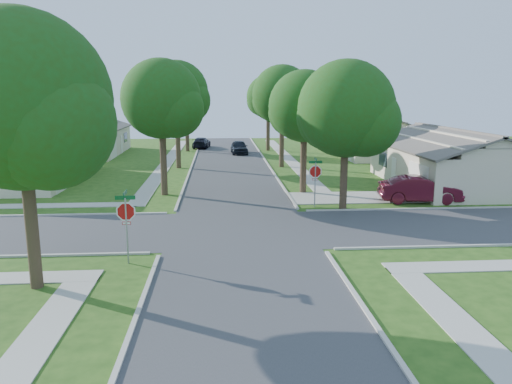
{
  "coord_description": "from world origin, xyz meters",
  "views": [
    {
      "loc": [
        -0.94,
        -24.23,
        6.83
      ],
      "look_at": [
        0.93,
        1.57,
        1.6
      ],
      "focal_mm": 35.0,
      "sensor_mm": 36.0,
      "label": 1
    }
  ],
  "objects_px": {
    "tree_e_near": "(305,110)",
    "tree_w_far": "(187,103)",
    "stop_sign_ne": "(315,174)",
    "tree_w_mid": "(177,95)",
    "tree_e_far": "(269,99)",
    "car_driveway": "(420,189)",
    "car_curb_east": "(239,147)",
    "house_nw_far": "(83,140)",
    "tree_e_mid": "(283,98)",
    "tree_sw_corner": "(23,109)",
    "house_nw_near": "(24,162)",
    "house_ne_near": "(450,165)",
    "tree_w_near": "(162,103)",
    "house_ne_far": "(375,141)",
    "tree_ne_corner": "(347,113)",
    "stop_sign_sw": "(126,215)",
    "car_curb_west": "(201,143)"
  },
  "relations": [
    {
      "from": "tree_e_near",
      "to": "tree_w_far",
      "type": "bearing_deg",
      "value": 110.61
    },
    {
      "from": "stop_sign_ne",
      "to": "tree_w_mid",
      "type": "height_order",
      "value": "tree_w_mid"
    },
    {
      "from": "tree_e_far",
      "to": "car_driveway",
      "type": "relative_size",
      "value": 1.75
    },
    {
      "from": "car_curb_east",
      "to": "house_nw_far",
      "type": "bearing_deg",
      "value": 174.58
    },
    {
      "from": "tree_e_mid",
      "to": "car_curb_east",
      "type": "height_order",
      "value": "tree_e_mid"
    },
    {
      "from": "tree_sw_corner",
      "to": "tree_e_far",
      "type": "bearing_deg",
      "value": 73.44
    },
    {
      "from": "tree_w_mid",
      "to": "house_nw_near",
      "type": "relative_size",
      "value": 0.7
    },
    {
      "from": "house_ne_near",
      "to": "house_nw_far",
      "type": "distance_m",
      "value": 38.26
    },
    {
      "from": "tree_w_near",
      "to": "car_curb_east",
      "type": "bearing_deg",
      "value": 75.25
    },
    {
      "from": "tree_w_near",
      "to": "car_driveway",
      "type": "distance_m",
      "value": 17.35
    },
    {
      "from": "house_ne_far",
      "to": "tree_ne_corner",
      "type": "bearing_deg",
      "value": -111.23
    },
    {
      "from": "stop_sign_ne",
      "to": "house_ne_far",
      "type": "relative_size",
      "value": 0.22
    },
    {
      "from": "tree_w_far",
      "to": "stop_sign_ne",
      "type": "bearing_deg",
      "value": -72.3
    },
    {
      "from": "stop_sign_sw",
      "to": "tree_sw_corner",
      "type": "relative_size",
      "value": 0.31
    },
    {
      "from": "tree_w_far",
      "to": "car_driveway",
      "type": "relative_size",
      "value": 1.61
    },
    {
      "from": "house_nw_near",
      "to": "house_nw_far",
      "type": "relative_size",
      "value": 1.0
    },
    {
      "from": "tree_w_far",
      "to": "car_driveway",
      "type": "xyz_separation_m",
      "value": [
        16.15,
        -28.51,
        -4.68
      ]
    },
    {
      "from": "tree_e_near",
      "to": "house_nw_far",
      "type": "relative_size",
      "value": 0.61
    },
    {
      "from": "tree_e_far",
      "to": "car_curb_west",
      "type": "distance_m",
      "value": 10.09
    },
    {
      "from": "tree_e_near",
      "to": "car_curb_east",
      "type": "relative_size",
      "value": 1.91
    },
    {
      "from": "tree_e_far",
      "to": "house_ne_far",
      "type": "relative_size",
      "value": 0.64
    },
    {
      "from": "tree_sw_corner",
      "to": "car_curb_east",
      "type": "bearing_deg",
      "value": 77.26
    },
    {
      "from": "stop_sign_sw",
      "to": "tree_w_far",
      "type": "height_order",
      "value": "tree_w_far"
    },
    {
      "from": "stop_sign_ne",
      "to": "car_driveway",
      "type": "bearing_deg",
      "value": 6.71
    },
    {
      "from": "house_ne_near",
      "to": "house_nw_far",
      "type": "relative_size",
      "value": 1.0
    },
    {
      "from": "stop_sign_sw",
      "to": "tree_w_far",
      "type": "distance_m",
      "value": 38.86
    },
    {
      "from": "stop_sign_sw",
      "to": "tree_ne_corner",
      "type": "relative_size",
      "value": 0.34
    },
    {
      "from": "stop_sign_ne",
      "to": "tree_e_near",
      "type": "relative_size",
      "value": 0.36
    },
    {
      "from": "tree_w_near",
      "to": "tree_w_far",
      "type": "xyz_separation_m",
      "value": [
        -0.01,
        25.0,
        -0.61
      ]
    },
    {
      "from": "tree_e_far",
      "to": "house_ne_near",
      "type": "relative_size",
      "value": 0.64
    },
    {
      "from": "tree_e_mid",
      "to": "house_ne_far",
      "type": "bearing_deg",
      "value": 35.42
    },
    {
      "from": "house_ne_near",
      "to": "house_ne_far",
      "type": "distance_m",
      "value": 18.0
    },
    {
      "from": "tree_e_far",
      "to": "car_driveway",
      "type": "height_order",
      "value": "tree_e_far"
    },
    {
      "from": "tree_e_far",
      "to": "tree_w_near",
      "type": "xyz_separation_m",
      "value": [
        -9.4,
        -25.0,
        0.14
      ]
    },
    {
      "from": "tree_e_far",
      "to": "tree_w_near",
      "type": "bearing_deg",
      "value": -110.6
    },
    {
      "from": "car_driveway",
      "to": "tree_w_mid",
      "type": "bearing_deg",
      "value": 53.31
    },
    {
      "from": "tree_sw_corner",
      "to": "house_nw_far",
      "type": "height_order",
      "value": "tree_sw_corner"
    },
    {
      "from": "tree_sw_corner",
      "to": "tree_ne_corner",
      "type": "height_order",
      "value": "tree_sw_corner"
    },
    {
      "from": "house_ne_far",
      "to": "stop_sign_sw",
      "type": "bearing_deg",
      "value": -121.55
    },
    {
      "from": "stop_sign_sw",
      "to": "house_ne_near",
      "type": "xyz_separation_m",
      "value": [
        20.69,
        15.7,
        -0.51
      ]
    },
    {
      "from": "tree_e_near",
      "to": "house_nw_near",
      "type": "relative_size",
      "value": 0.61
    },
    {
      "from": "stop_sign_sw",
      "to": "tree_e_far",
      "type": "xyz_separation_m",
      "value": [
        9.45,
        38.71,
        3.95
      ]
    },
    {
      "from": "stop_sign_sw",
      "to": "house_ne_near",
      "type": "height_order",
      "value": "house_ne_near"
    },
    {
      "from": "house_nw_near",
      "to": "car_curb_west",
      "type": "distance_m",
      "value": 25.65
    },
    {
      "from": "stop_sign_sw",
      "to": "car_driveway",
      "type": "distance_m",
      "value": 19.18
    },
    {
      "from": "stop_sign_sw",
      "to": "tree_w_mid",
      "type": "bearing_deg",
      "value": 89.87
    },
    {
      "from": "tree_e_mid",
      "to": "car_driveway",
      "type": "distance_m",
      "value": 17.76
    },
    {
      "from": "tree_e_near",
      "to": "car_curb_east",
      "type": "distance_m",
      "value": 23.01
    },
    {
      "from": "stop_sign_ne",
      "to": "house_nw_near",
      "type": "distance_m",
      "value": 23.12
    },
    {
      "from": "tree_e_far",
      "to": "house_ne_far",
      "type": "distance_m",
      "value": 13.09
    }
  ]
}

